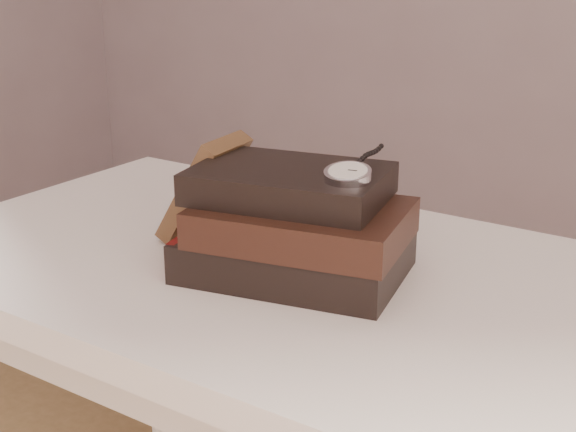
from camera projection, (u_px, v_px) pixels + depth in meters
The scene contains 5 objects.
table at pixel (271, 321), 1.11m from camera, with size 1.00×0.60×0.75m.
book_stack at pixel (296, 227), 1.01m from camera, with size 0.31×0.24×0.14m.
journal at pixel (204, 187), 1.12m from camera, with size 0.02×0.10×0.16m, color #3F2818.
pocket_watch at pixel (349, 173), 0.95m from camera, with size 0.07×0.16×0.02m.
eyeglasses at pixel (255, 188), 1.12m from camera, with size 0.14×0.15×0.05m.
Camera 1 is at (0.58, -0.47, 1.15)m, focal length 50.64 mm.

